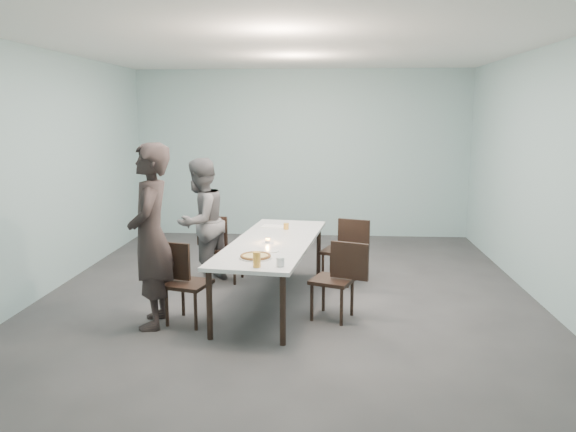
# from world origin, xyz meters

# --- Properties ---
(ground) EXTENTS (7.00, 7.00, 0.00)m
(ground) POSITION_xyz_m (0.00, 0.00, 0.00)
(ground) COLOR #333335
(ground) RESTS_ON ground
(room_shell) EXTENTS (6.02, 7.02, 3.01)m
(room_shell) POSITION_xyz_m (0.00, 0.00, 2.03)
(room_shell) COLOR #96BABD
(room_shell) RESTS_ON ground
(table) EXTENTS (1.22, 2.69, 0.75)m
(table) POSITION_xyz_m (-0.16, -0.30, 0.69)
(table) COLOR white
(table) RESTS_ON ground
(chair_near_left) EXTENTS (0.65, 0.51, 0.87)m
(chair_near_left) POSITION_xyz_m (-1.07, -1.01, 0.50)
(chair_near_left) COLOR black
(chair_near_left) RESTS_ON ground
(chair_far_left) EXTENTS (0.64, 0.48, 0.87)m
(chair_far_left) POSITION_xyz_m (-0.95, 0.55, 0.50)
(chair_far_left) COLOR black
(chair_far_left) RESTS_ON ground
(chair_near_right) EXTENTS (0.65, 0.54, 0.87)m
(chair_near_right) POSITION_xyz_m (0.61, -0.82, 0.50)
(chair_near_right) COLOR black
(chair_near_right) RESTS_ON ground
(chair_far_right) EXTENTS (0.65, 0.53, 0.87)m
(chair_far_right) POSITION_xyz_m (0.71, 0.51, 0.50)
(chair_far_right) COLOR black
(chair_far_right) RESTS_ON ground
(diner_near) EXTENTS (0.56, 0.76, 1.93)m
(diner_near) POSITION_xyz_m (-1.35, -1.12, 0.96)
(diner_near) COLOR black
(diner_near) RESTS_ON ground
(diner_far) EXTENTS (0.91, 0.99, 1.66)m
(diner_far) POSITION_xyz_m (-1.17, 0.38, 0.83)
(diner_far) COLOR slate
(diner_far) RESTS_ON ground
(pizza) EXTENTS (0.34, 0.34, 0.04)m
(pizza) POSITION_xyz_m (-0.26, -1.12, 0.77)
(pizza) COLOR white
(pizza) RESTS_ON table
(side_plate) EXTENTS (0.18, 0.18, 0.01)m
(side_plate) POSITION_xyz_m (-0.13, -0.81, 0.76)
(side_plate) COLOR white
(side_plate) RESTS_ON table
(beer_glass) EXTENTS (0.08, 0.08, 0.15)m
(beer_glass) POSITION_xyz_m (-0.20, -1.46, 0.82)
(beer_glass) COLOR gold
(beer_glass) RESTS_ON table
(water_tumbler) EXTENTS (0.08, 0.08, 0.09)m
(water_tumbler) POSITION_xyz_m (0.02, -1.42, 0.80)
(water_tumbler) COLOR silver
(water_tumbler) RESTS_ON table
(tealight) EXTENTS (0.06, 0.06, 0.05)m
(tealight) POSITION_xyz_m (-0.21, -0.43, 0.77)
(tealight) COLOR silver
(tealight) RESTS_ON table
(amber_tumbler) EXTENTS (0.07, 0.07, 0.08)m
(amber_tumbler) POSITION_xyz_m (-0.05, 0.37, 0.79)
(amber_tumbler) COLOR gold
(amber_tumbler) RESTS_ON table
(menu) EXTENTS (0.33, 0.26, 0.01)m
(menu) POSITION_xyz_m (-0.23, 0.54, 0.75)
(menu) COLOR silver
(menu) RESTS_ON table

